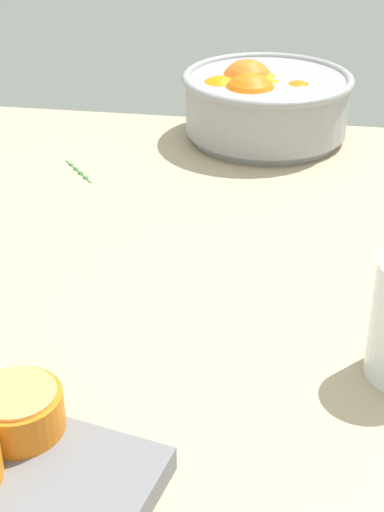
{
  "coord_description": "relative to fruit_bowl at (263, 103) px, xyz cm",
  "views": [
    {
      "loc": [
        12.79,
        -69.45,
        43.4
      ],
      "look_at": [
        2.15,
        -3.68,
        5.28
      ],
      "focal_mm": 54.95,
      "sensor_mm": 36.0,
      "label": 1
    }
  ],
  "objects": [
    {
      "name": "herb_sprig_0",
      "position": [
        -23.76,
        -16.82,
        -5.33
      ],
      "size": [
        5.71,
        6.92,
        0.79
      ],
      "color": "#418241",
      "rests_on": "ground_plane"
    },
    {
      "name": "fruit_bowl",
      "position": [
        0.0,
        0.0,
        0.0
      ],
      "size": [
        25.2,
        25.2,
        11.28
      ],
      "color": "#99999E",
      "rests_on": "ground_plane"
    },
    {
      "name": "ground_plane",
      "position": [
        -5.36,
        -42.68,
        -7.08
      ],
      "size": [
        119.77,
        100.42,
        3.0
      ],
      "primitive_type": "cube",
      "color": "tan"
    },
    {
      "name": "orange_half_2",
      "position": [
        -12.85,
        -69.28,
        -1.7
      ],
      "size": [
        7.0,
        7.0,
        3.57
      ],
      "color": "orange",
      "rests_on": "cutting_board"
    }
  ]
}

